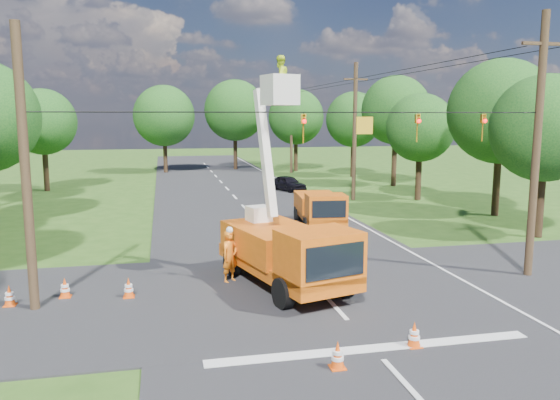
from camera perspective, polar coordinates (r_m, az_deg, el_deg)
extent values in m
plane|color=#2A4D17|center=(37.03, -3.74, -0.85)|extent=(140.00, 140.00, 0.00)
cube|color=black|center=(37.03, -3.74, -0.85)|extent=(12.00, 100.00, 0.06)
cube|color=black|center=(19.87, 4.05, -9.35)|extent=(56.00, 10.00, 0.07)
cube|color=silver|center=(15.28, 9.70, -15.19)|extent=(9.00, 0.45, 0.02)
cube|color=silver|center=(38.24, 4.58, -0.55)|extent=(0.12, 90.00, 0.02)
cube|color=#E25E10|center=(20.07, 0.44, -6.75)|extent=(4.16, 7.10, 0.50)
cube|color=#E25E10|center=(17.84, 4.10, -5.87)|extent=(2.87, 2.48, 1.67)
cube|color=black|center=(17.06, 5.79, -6.38)|extent=(2.06, 0.63, 1.06)
cube|color=#E25E10|center=(20.67, -0.73, -4.29)|extent=(3.63, 4.68, 1.11)
cylinder|color=black|center=(17.84, 0.34, -9.73)|extent=(0.62, 1.08, 1.03)
cylinder|color=black|center=(19.01, 6.65, -8.62)|extent=(0.62, 1.08, 1.03)
cylinder|color=black|center=(21.51, -5.02, -6.52)|extent=(0.62, 1.08, 1.03)
cylinder|color=black|center=(22.49, 0.51, -5.81)|extent=(0.62, 1.08, 1.03)
cube|color=silver|center=(21.57, -2.22, -1.47)|extent=(1.03, 1.03, 0.61)
cube|color=silver|center=(20.73, -1.53, 4.95)|extent=(0.70, 1.52, 4.84)
cube|color=silver|center=(19.66, -0.01, 11.41)|extent=(1.30, 1.30, 1.06)
imported|color=#C6E526|center=(19.68, -0.01, 12.60)|extent=(0.98, 0.94, 1.60)
cube|color=#E25E10|center=(30.93, 4.08, -1.50)|extent=(2.59, 5.77, 0.42)
cube|color=#E25E10|center=(28.86, 4.82, -0.79)|extent=(2.20, 1.78, 1.40)
cube|color=black|center=(28.09, 5.14, -0.96)|extent=(1.77, 0.23, 0.89)
cube|color=#E25E10|center=(31.55, 3.84, -0.21)|extent=(2.52, 3.65, 0.93)
cylinder|color=black|center=(29.09, 2.82, -2.63)|extent=(0.38, 0.88, 0.86)
cylinder|color=black|center=(29.47, 6.58, -2.53)|extent=(0.38, 0.88, 0.86)
cylinder|color=black|center=(32.53, 1.80, -1.41)|extent=(0.38, 0.88, 0.86)
cylinder|color=black|center=(32.87, 5.18, -1.33)|extent=(0.38, 0.88, 0.86)
imported|color=#E05612|center=(20.56, -5.26, -5.89)|extent=(0.86, 0.81, 1.97)
imported|color=black|center=(45.41, 0.85, 1.77)|extent=(2.80, 4.03, 1.27)
cone|color=#E94C0C|center=(13.98, 6.04, -15.76)|extent=(0.36, 0.36, 0.70)
cube|color=#E94C0C|center=(14.13, 6.01, -17.02)|extent=(0.38, 0.38, 0.04)
cylinder|color=white|center=(13.96, 6.04, -15.54)|extent=(0.26, 0.26, 0.09)
cylinder|color=white|center=(14.02, 6.03, -16.10)|extent=(0.31, 0.31, 0.09)
cone|color=#E94C0C|center=(15.50, 13.85, -13.44)|extent=(0.36, 0.36, 0.70)
cube|color=#E94C0C|center=(15.63, 13.80, -14.60)|extent=(0.38, 0.38, 0.04)
cylinder|color=white|center=(15.48, 13.86, -13.24)|extent=(0.26, 0.26, 0.09)
cylinder|color=white|center=(15.54, 13.84, -13.75)|extent=(0.31, 0.31, 0.09)
cone|color=#E94C0C|center=(25.88, 0.93, -4.17)|extent=(0.36, 0.36, 0.70)
cube|color=#E94C0C|center=(25.96, 0.92, -4.90)|extent=(0.38, 0.38, 0.04)
cylinder|color=white|center=(25.86, 0.93, -4.04)|extent=(0.26, 0.26, 0.09)
cylinder|color=white|center=(25.90, 0.93, -4.36)|extent=(0.31, 0.31, 0.09)
cone|color=#E94C0C|center=(28.16, 4.65, -3.13)|extent=(0.36, 0.36, 0.70)
cube|color=#E94C0C|center=(28.23, 4.64, -3.81)|extent=(0.38, 0.38, 0.04)
cylinder|color=white|center=(28.15, 4.65, -3.01)|extent=(0.26, 0.26, 0.09)
cylinder|color=white|center=(28.18, 4.65, -3.31)|extent=(0.31, 0.31, 0.09)
cone|color=#E94C0C|center=(19.57, -15.54, -8.79)|extent=(0.36, 0.36, 0.70)
cube|color=#E94C0C|center=(19.67, -15.50, -9.73)|extent=(0.38, 0.38, 0.04)
cylinder|color=white|center=(19.55, -15.55, -8.62)|extent=(0.26, 0.26, 0.09)
cylinder|color=white|center=(19.59, -15.53, -9.04)|extent=(0.31, 0.31, 0.09)
cone|color=#E94C0C|center=(20.25, -21.56, -8.49)|extent=(0.36, 0.36, 0.70)
cube|color=#E94C0C|center=(20.35, -21.51, -9.41)|extent=(0.38, 0.38, 0.04)
cylinder|color=white|center=(20.23, -21.57, -8.33)|extent=(0.26, 0.26, 0.09)
cylinder|color=white|center=(20.27, -21.55, -8.73)|extent=(0.31, 0.31, 0.09)
cone|color=#E94C0C|center=(20.11, -26.43, -8.92)|extent=(0.36, 0.36, 0.70)
cube|color=#E94C0C|center=(20.21, -26.36, -9.84)|extent=(0.38, 0.38, 0.04)
cylinder|color=white|center=(20.10, -26.44, -8.75)|extent=(0.26, 0.26, 0.09)
cylinder|color=white|center=(20.14, -26.41, -9.16)|extent=(0.31, 0.31, 0.09)
cone|color=#E94C0C|center=(35.29, 1.87, -0.68)|extent=(0.36, 0.36, 0.70)
cube|color=#E94C0C|center=(35.35, 1.86, -1.23)|extent=(0.38, 0.38, 0.04)
cylinder|color=white|center=(35.28, 1.87, -0.59)|extent=(0.26, 0.26, 0.09)
cylinder|color=white|center=(35.31, 1.86, -0.83)|extent=(0.31, 0.31, 0.09)
cylinder|color=#4C3823|center=(22.83, 25.23, 4.99)|extent=(0.30, 0.30, 10.00)
cube|color=#4C3823|center=(22.95, 25.87, 14.49)|extent=(1.80, 0.12, 0.12)
cylinder|color=#4C3823|center=(40.57, 7.80, 7.03)|extent=(0.30, 0.30, 10.00)
cube|color=#4C3823|center=(40.64, 7.92, 12.39)|extent=(1.80, 0.12, 0.12)
cylinder|color=#4C3823|center=(59.75, 1.20, 7.64)|extent=(0.30, 0.30, 10.00)
cube|color=#4C3823|center=(59.80, 1.21, 11.28)|extent=(1.80, 0.12, 0.12)
cylinder|color=#4C3823|center=(18.67, -25.07, 2.80)|extent=(0.30, 0.30, 9.00)
cylinder|color=black|center=(18.75, 2.78, 9.14)|extent=(18.00, 0.04, 0.04)
cube|color=gold|center=(19.40, 8.82, 7.71)|extent=(0.60, 0.05, 0.60)
imported|color=gold|center=(18.73, 2.47, 7.46)|extent=(0.16, 0.20, 1.00)
sphere|color=#FF0C0C|center=(18.61, 2.57, 8.23)|extent=(0.14, 0.14, 0.14)
imported|color=gold|center=(20.21, 14.16, 7.30)|extent=(0.16, 0.20, 1.00)
sphere|color=#FF0C0C|center=(20.10, 14.34, 8.00)|extent=(0.14, 0.14, 0.14)
imported|color=gold|center=(21.48, 20.44, 7.09)|extent=(0.16, 0.20, 1.00)
sphere|color=#FF0C0C|center=(21.38, 20.65, 7.75)|extent=(0.14, 0.14, 0.14)
cylinder|color=#382616|center=(49.22, -23.28, 3.22)|extent=(0.44, 0.44, 4.05)
sphere|color=#114117|center=(49.04, -23.54, 7.50)|extent=(5.40, 5.40, 5.40)
cylinder|color=#382616|center=(30.89, 25.53, 0.10)|extent=(0.44, 0.44, 3.96)
sphere|color=#114117|center=(30.61, 25.98, 6.78)|extent=(5.40, 5.40, 5.40)
cylinder|color=#382616|center=(36.55, 21.71, 2.04)|extent=(0.44, 0.44, 4.58)
sphere|color=#114117|center=(36.34, 22.08, 8.57)|extent=(6.40, 6.40, 6.40)
cylinder|color=#382616|center=(41.71, 14.27, 2.61)|extent=(0.44, 0.44, 3.78)
sphere|color=#114117|center=(41.50, 14.45, 7.33)|extent=(5.00, 5.00, 5.00)
cylinder|color=#382616|center=(49.55, 11.85, 4.19)|extent=(0.44, 0.44, 4.75)
sphere|color=#114117|center=(49.41, 12.00, 9.19)|extent=(6.00, 6.00, 6.00)
cylinder|color=#382616|center=(56.61, 7.61, 4.53)|extent=(0.44, 0.44, 4.14)
sphere|color=#114117|center=(56.46, 7.69, 8.34)|extent=(5.60, 5.60, 5.60)
cylinder|color=#382616|center=(61.25, -11.90, 4.86)|extent=(0.44, 0.44, 4.40)
sphere|color=#114117|center=(61.12, -12.02, 8.60)|extent=(6.60, 6.60, 6.60)
cylinder|color=#382616|center=(63.78, -4.69, 5.37)|extent=(0.44, 0.44, 4.84)
sphere|color=#114117|center=(63.67, -4.74, 9.32)|extent=(7.00, 7.00, 7.00)
cylinder|color=#382616|center=(62.05, 1.66, 5.05)|extent=(0.44, 0.44, 4.31)
sphere|color=#114117|center=(61.92, 1.68, 8.67)|extent=(6.20, 6.20, 6.20)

